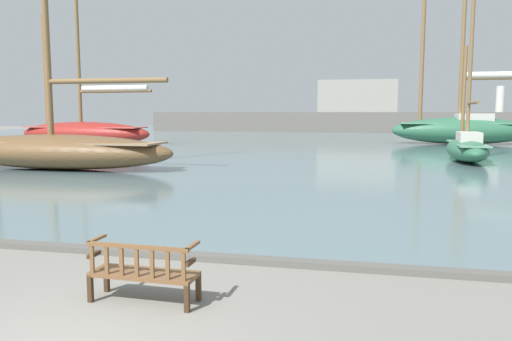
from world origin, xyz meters
TOP-DOWN VIEW (x-y plane):
  - harbor_water at (0.00, 44.00)m, footprint 100.00×80.00m
  - quay_edge_kerb at (0.00, 3.85)m, footprint 40.00×0.30m
  - park_bench at (0.31, 1.65)m, footprint 1.62×0.57m
  - sailboat_far_port at (-19.19, 32.06)m, footprint 12.24×3.78m
  - sailboat_mid_port at (-11.00, 16.18)m, footprint 13.67×3.11m
  - sailboat_centre_channel at (8.91, 24.51)m, footprint 2.25×6.98m
  - sailboat_far_starboard at (11.40, 40.04)m, footprint 11.95×3.75m
  - far_breakwater at (0.55, 62.12)m, footprint 52.08×2.40m

SIDE VIEW (x-z plane):
  - harbor_water at x=0.00m, z-range 0.00..0.08m
  - quay_edge_kerb at x=0.00m, z-range 0.00..0.12m
  - park_bench at x=0.31m, z-range 0.01..0.93m
  - sailboat_centre_channel at x=8.91m, z-range -3.59..5.36m
  - sailboat_mid_port at x=-11.00m, z-range -6.45..8.80m
  - sailboat_far_port at x=-19.19m, z-range -6.05..8.64m
  - sailboat_far_starboard at x=11.40m, z-range -6.92..10.09m
  - far_breakwater at x=0.55m, z-range -1.39..5.55m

